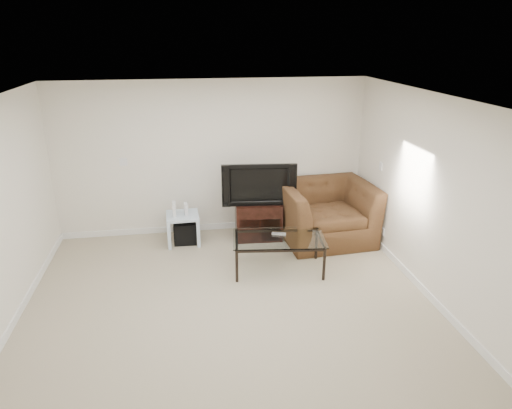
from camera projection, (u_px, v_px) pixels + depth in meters
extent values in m
plane|color=tan|center=(231.00, 311.00, 5.51)|extent=(5.00, 5.00, 0.00)
plane|color=white|center=(227.00, 101.00, 4.63)|extent=(5.00, 5.00, 0.00)
cube|color=silver|center=(213.00, 158.00, 7.38)|extent=(5.00, 0.02, 2.50)
cube|color=silver|center=(437.00, 203.00, 5.44)|extent=(0.02, 5.00, 2.50)
cube|color=white|center=(123.00, 162.00, 7.15)|extent=(0.12, 0.02, 0.12)
cube|color=white|center=(381.00, 166.00, 6.92)|extent=(0.02, 0.09, 0.13)
cube|color=white|center=(383.00, 231.00, 6.98)|extent=(0.02, 0.08, 0.12)
cube|color=black|center=(259.00, 209.00, 7.29)|extent=(0.44, 0.32, 0.06)
imported|color=black|center=(259.00, 183.00, 7.14)|extent=(1.10, 0.32, 0.67)
cube|color=black|center=(185.00, 232.00, 7.28)|extent=(0.36, 0.36, 0.35)
cube|color=white|center=(174.00, 209.00, 7.07)|extent=(0.05, 0.16, 0.22)
cube|color=silver|center=(186.00, 209.00, 7.11)|extent=(0.06, 0.14, 0.19)
imported|color=#51361C|center=(327.00, 203.00, 7.23)|extent=(1.49, 1.02, 1.25)
cube|color=#B2B2B7|center=(279.00, 234.00, 6.40)|extent=(0.20, 0.11, 0.02)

